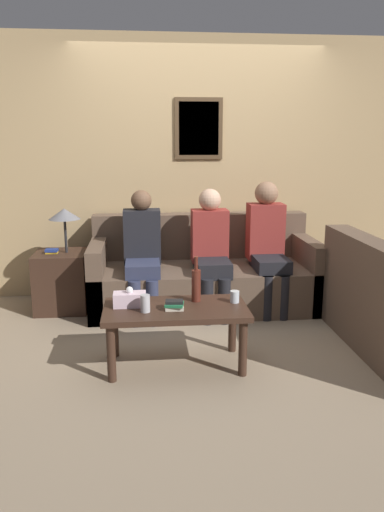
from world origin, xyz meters
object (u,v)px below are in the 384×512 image
drinking_glass (235,297)px  person_right (268,242)px  wine_bottle (196,284)px  person_left (142,250)px  coffee_table (176,316)px  couch_main (203,276)px  person_middle (211,248)px

drinking_glass → person_right: bearing=65.2°
wine_bottle → person_left: person_left is taller
drinking_glass → wine_bottle: bearing=168.3°
coffee_table → couch_main: bearing=74.9°
drinking_glass → person_middle: 1.07m
coffee_table → person_left: person_left is taller
person_left → person_middle: size_ratio=0.99×
drinking_glass → person_middle: size_ratio=0.07×
coffee_table → drinking_glass: drinking_glass is taller
coffee_table → person_left: size_ratio=0.89×
drinking_glass → person_middle: (-0.03, 1.07, 0.13)m
coffee_table → wine_bottle: 0.28m
coffee_table → wine_bottle: bearing=37.1°
couch_main → person_right: 0.71m
couch_main → person_left: (-0.59, -0.19, 0.32)m
person_left → person_right: 1.19m
coffee_table → person_middle: (0.41, 1.13, 0.24)m
person_left → person_middle: person_middle is taller
wine_bottle → person_left: 1.09m
couch_main → person_middle: (0.05, -0.20, 0.33)m
drinking_glass → coffee_table: bearing=-171.8°
person_right → couch_main: bearing=166.8°
couch_main → wine_bottle: (-0.20, -1.21, 0.28)m
drinking_glass → person_left: (-0.66, 1.07, 0.12)m
drinking_glass → couch_main: bearing=93.4°
coffee_table → person_right: person_right is taller
drinking_glass → person_right: person_right is taller
couch_main → person_middle: size_ratio=1.87×
couch_main → coffee_table: bearing=-105.1°
coffee_table → drinking_glass: size_ratio=11.83×
person_middle → person_right: bearing=6.2°
drinking_glass → person_left: bearing=121.7°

